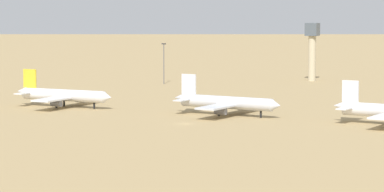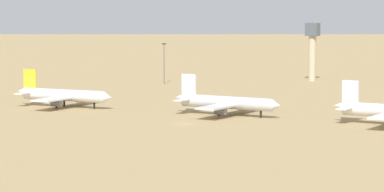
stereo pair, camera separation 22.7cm
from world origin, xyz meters
name	(u,v)px [view 1 (the left image)]	position (x,y,z in m)	size (l,w,h in m)	color
ground	(184,124)	(0.00, 0.00, 0.00)	(4000.00, 4000.00, 0.00)	tan
parked_jet_yellow_2	(63,95)	(-53.39, 21.56, 3.88)	(35.73, 29.89, 11.83)	white
parked_jet_white_3	(226,102)	(2.49, 23.21, 3.88)	(35.86, 30.30, 11.84)	silver
control_tower	(312,46)	(-13.57, 153.87, 14.89)	(5.20, 5.20, 24.68)	#C6B793
light_pole_east	(164,61)	(-63.70, 113.32, 9.60)	(1.80, 0.50, 16.75)	#59595E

